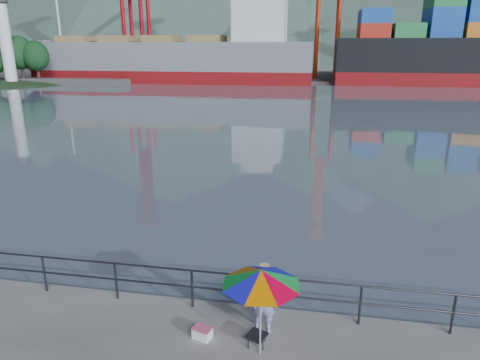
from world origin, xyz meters
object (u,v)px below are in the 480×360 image
(beach_umbrella, at_px, (261,278))
(bulk_carrier, at_px, (181,59))
(cooler_bag, at_px, (202,333))
(fisherman, at_px, (264,302))

(beach_umbrella, bearing_deg, bulk_carrier, 108.82)
(beach_umbrella, xyz_separation_m, cooler_bag, (-1.32, 0.29, -1.70))
(fisherman, relative_size, cooler_bag, 3.87)
(beach_umbrella, bearing_deg, cooler_bag, 167.67)
(bulk_carrier, bearing_deg, beach_umbrella, -71.18)
(cooler_bag, bearing_deg, fisherman, 36.35)
(cooler_bag, height_order, bulk_carrier, bulk_carrier)
(beach_umbrella, height_order, bulk_carrier, bulk_carrier)
(fisherman, height_order, cooler_bag, fisherman)
(fisherman, bearing_deg, cooler_bag, -164.77)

